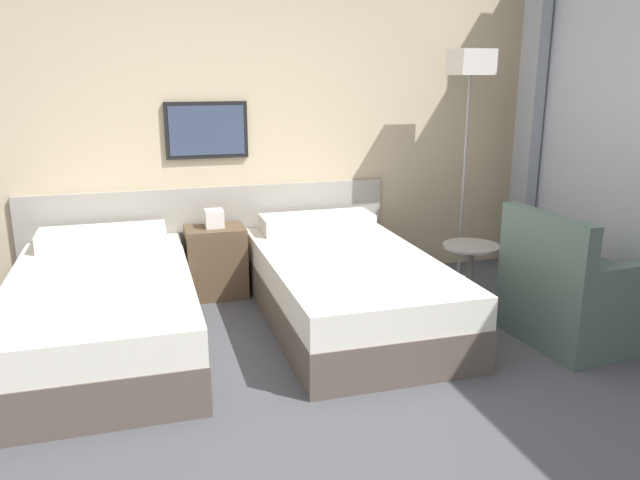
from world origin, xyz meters
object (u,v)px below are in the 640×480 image
object	(u,v)px
bed_near_door	(102,311)
nightstand	(216,260)
bed_near_window	(347,287)
armchair	(580,298)
floor_lamp	(470,82)
side_table	(470,265)

from	to	relation	value
bed_near_door	nightstand	bearing A→B (deg)	43.65
bed_near_window	armchair	size ratio (longest dim) A/B	2.29
floor_lamp	side_table	bearing A→B (deg)	-113.04
bed_near_door	floor_lamp	world-z (taller)	floor_lamp
armchair	nightstand	bearing A→B (deg)	50.58
nightstand	armchair	world-z (taller)	armchair
bed_near_window	floor_lamp	world-z (taller)	floor_lamp
bed_near_door	floor_lamp	bearing A→B (deg)	11.37
armchair	bed_near_door	bearing A→B (deg)	71.57
bed_near_window	floor_lamp	distance (m)	1.93
bed_near_door	floor_lamp	xyz separation A→B (m)	(2.84, 0.57, 1.40)
side_table	floor_lamp	bearing A→B (deg)	66.96
floor_lamp	side_table	distance (m)	1.48
nightstand	floor_lamp	distance (m)	2.45
floor_lamp	side_table	xyz separation A→B (m)	(-0.28, -0.67, -1.29)
nightstand	side_table	distance (m)	1.95
floor_lamp	nightstand	bearing A→B (deg)	174.02
nightstand	armchair	distance (m)	2.67
side_table	armchair	xyz separation A→B (m)	(0.46, -0.64, -0.07)
bed_near_window	side_table	world-z (taller)	bed_near_window
side_table	armchair	size ratio (longest dim) A/B	0.58
bed_near_window	floor_lamp	bearing A→B (deg)	25.47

